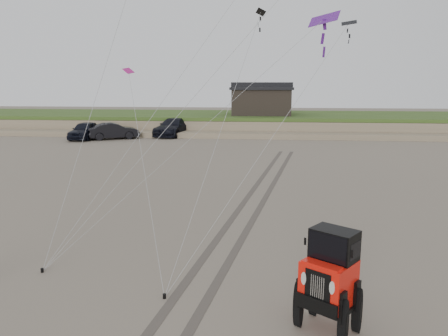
{
  "coord_description": "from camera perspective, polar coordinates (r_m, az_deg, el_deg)",
  "views": [
    {
      "loc": [
        2.6,
        -9.59,
        5.1
      ],
      "look_at": [
        1.36,
        3.0,
        2.6
      ],
      "focal_mm": 35.0,
      "sensor_mm": 36.0,
      "label": 1
    }
  ],
  "objects": [
    {
      "name": "tire_tracks",
      "position": [
        18.32,
        3.53,
        -5.0
      ],
      "size": [
        5.22,
        29.74,
        0.01
      ],
      "color": "#4C443D",
      "rests_on": "ground"
    },
    {
      "name": "stake_aux",
      "position": [
        10.98,
        -7.79,
        -16.25
      ],
      "size": [
        0.08,
        0.08,
        0.12
      ],
      "primitive_type": "cylinder",
      "color": "black",
      "rests_on": "ground"
    },
    {
      "name": "truck_b",
      "position": [
        40.94,
        -14.21,
        4.71
      ],
      "size": [
        4.69,
        3.46,
        1.47
      ],
      "primitive_type": "imported",
      "rotation": [
        0.0,
        0.0,
        2.05
      ],
      "color": "black",
      "rests_on": "ground"
    },
    {
      "name": "jeep",
      "position": [
        9.58,
        13.45,
        -15.39
      ],
      "size": [
        4.34,
        4.93,
        1.73
      ],
      "primitive_type": null,
      "rotation": [
        0.0,
        0.0,
        -0.63
      ],
      "color": "red",
      "rests_on": "ground"
    },
    {
      "name": "truck_c",
      "position": [
        42.49,
        -6.56,
        5.35
      ],
      "size": [
        3.51,
        6.2,
        1.7
      ],
      "primitive_type": "imported",
      "rotation": [
        0.0,
        0.0,
        -0.2
      ],
      "color": "black",
      "rests_on": "ground"
    },
    {
      "name": "ground",
      "position": [
        11.17,
        -8.84,
        -16.13
      ],
      "size": [
        160.0,
        160.0,
        0.0
      ],
      "primitive_type": "plane",
      "color": "#6B6054",
      "rests_on": "ground"
    },
    {
      "name": "truck_a",
      "position": [
        41.7,
        -17.68,
        4.7
      ],
      "size": [
        1.9,
        4.62,
        1.57
      ],
      "primitive_type": "imported",
      "rotation": [
        0.0,
        0.0,
        0.01
      ],
      "color": "black",
      "rests_on": "ground"
    },
    {
      "name": "dune_ridge",
      "position": [
        47.36,
        2.47,
        5.97
      ],
      "size": [
        160.0,
        14.25,
        1.73
      ],
      "color": "#7A6B54",
      "rests_on": "ground"
    },
    {
      "name": "stake_main",
      "position": [
        13.17,
        -22.66,
        -12.22
      ],
      "size": [
        0.08,
        0.08,
        0.12
      ],
      "primitive_type": "cylinder",
      "color": "black",
      "rests_on": "ground"
    },
    {
      "name": "cabin",
      "position": [
        46.63,
        4.94,
        8.84
      ],
      "size": [
        6.4,
        5.4,
        3.35
      ],
      "color": "black",
      "rests_on": "dune_ridge"
    }
  ]
}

